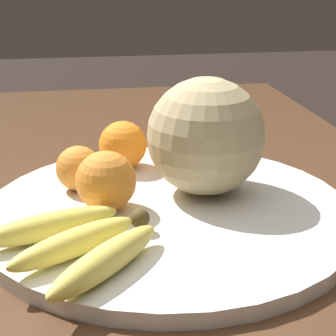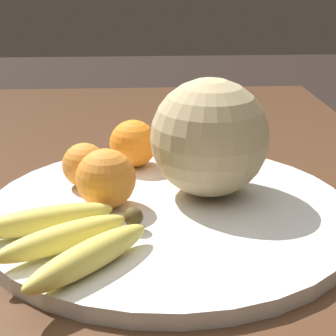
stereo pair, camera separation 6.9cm
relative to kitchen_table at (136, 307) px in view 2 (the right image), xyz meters
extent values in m
cube|color=#4C301E|center=(0.00, 0.00, 0.08)|extent=(1.64, 0.87, 0.04)
cube|color=#4C301E|center=(0.74, -0.35, -0.31)|extent=(0.07, 0.07, 0.72)
cube|color=#4C301E|center=(0.74, 0.35, -0.31)|extent=(0.07, 0.07, 0.72)
cylinder|color=white|center=(0.05, -0.04, 0.11)|extent=(0.46, 0.46, 0.02)
torus|color=#47382D|center=(0.05, -0.04, 0.11)|extent=(0.46, 0.46, 0.01)
sphere|color=tan|center=(0.09, -0.10, 0.19)|extent=(0.15, 0.15, 0.15)
sphere|color=#473819|center=(-0.02, 0.00, 0.13)|extent=(0.02, 0.02, 0.02)
ellipsoid|color=#E5D156|center=(-0.02, 0.10, 0.13)|extent=(0.08, 0.16, 0.03)
ellipsoid|color=#E5D156|center=(-0.06, 0.07, 0.13)|extent=(0.11, 0.14, 0.03)
ellipsoid|color=#E5D156|center=(-0.10, 0.04, 0.13)|extent=(0.14, 0.13, 0.03)
sphere|color=orange|center=(0.12, 0.07, 0.14)|extent=(0.06, 0.06, 0.06)
sphere|color=orange|center=(0.19, -0.08, 0.14)|extent=(0.06, 0.06, 0.06)
sphere|color=orange|center=(0.20, 0.00, 0.15)|extent=(0.07, 0.07, 0.07)
sphere|color=orange|center=(0.05, 0.03, 0.15)|extent=(0.07, 0.07, 0.07)
cube|color=white|center=(0.12, 0.02, 0.12)|extent=(0.08, 0.03, 0.00)
camera|label=1|loc=(-0.59, 0.06, 0.41)|focal=60.00mm
camera|label=2|loc=(-0.60, -0.01, 0.41)|focal=60.00mm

